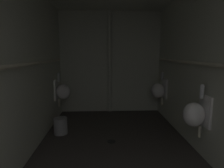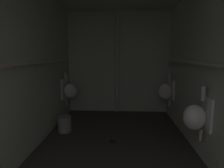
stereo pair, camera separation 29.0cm
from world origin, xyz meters
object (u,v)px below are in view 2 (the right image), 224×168
(urinal_left_mid, at_px, (69,90))
(floor_drain, at_px, (112,141))
(urinal_right_far, at_px, (166,91))
(standpipe_back_wall, at_px, (117,63))
(waste_bin, at_px, (65,124))
(urinal_right_mid, at_px, (196,116))

(urinal_left_mid, bearing_deg, floor_drain, -48.25)
(urinal_right_far, height_order, floor_drain, urinal_right_far)
(standpipe_back_wall, xyz_separation_m, floor_drain, (-0.03, -1.66, -1.24))
(urinal_right_far, bearing_deg, urinal_left_mid, -179.31)
(urinal_right_far, bearing_deg, floor_drain, -133.72)
(standpipe_back_wall, relative_size, waste_bin, 8.12)
(standpipe_back_wall, bearing_deg, urinal_right_far, -22.72)
(urinal_right_mid, distance_m, floor_drain, 1.42)
(waste_bin, bearing_deg, floor_drain, -21.93)
(urinal_left_mid, relative_size, urinal_right_far, 1.00)
(floor_drain, bearing_deg, standpipe_back_wall, 88.98)
(floor_drain, height_order, waste_bin, waste_bin)
(urinal_right_far, relative_size, floor_drain, 5.39)
(standpipe_back_wall, xyz_separation_m, waste_bin, (-0.96, -1.28, -1.10))
(standpipe_back_wall, relative_size, floor_drain, 17.46)
(floor_drain, xyz_separation_m, waste_bin, (-0.93, 0.37, 0.15))
(urinal_left_mid, xyz_separation_m, standpipe_back_wall, (1.07, 0.49, 0.60))
(urinal_left_mid, height_order, standpipe_back_wall, standpipe_back_wall)
(urinal_right_mid, xyz_separation_m, floor_drain, (-1.14, 0.54, -0.65))
(urinal_right_mid, bearing_deg, floor_drain, 154.56)
(urinal_left_mid, relative_size, floor_drain, 5.39)
(waste_bin, bearing_deg, urinal_right_far, 21.61)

